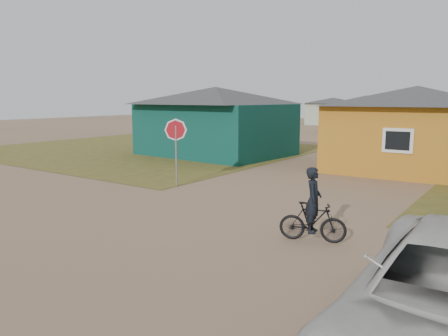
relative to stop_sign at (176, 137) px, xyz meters
The scene contains 8 objects.
ground 6.71m from the stop_sign, 50.60° to the right, with size 120.00×120.00×0.00m, color #967356.
grass_nw 12.89m from the stop_sign, 141.01° to the left, with size 20.00×18.00×0.00m, color olive.
house_teal 9.60m from the stop_sign, 117.37° to the left, with size 8.93×7.08×4.00m.
house_yellow 11.17m from the stop_sign, 53.86° to the left, with size 7.72×6.76×3.90m.
house_pale_west 29.09m from the stop_sign, 93.77° to the left, with size 7.04×6.15×3.60m.
house_pale_north 42.20m from the stop_sign, 103.58° to the left, with size 6.28×5.81×3.40m.
stop_sign is the anchor object (origin of this frame).
cyclist 7.72m from the stop_sign, 23.91° to the right, with size 1.63×0.91×1.77m.
Camera 1 is at (6.90, -7.41, 3.35)m, focal length 35.00 mm.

